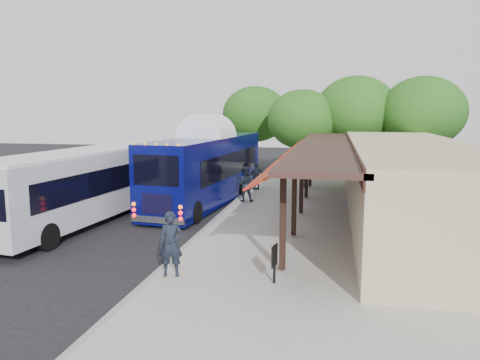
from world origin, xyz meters
The scene contains 15 objects.
ground centered at (0.00, 0.00, 0.00)m, with size 90.00×90.00×0.00m, color black.
sidewalk centered at (5.00, 4.00, 0.07)m, with size 10.00×40.00×0.15m, color #9E9B93.
curb centered at (0.05, 4.00, 0.07)m, with size 0.20×40.00×0.16m, color gray.
station_shelter centered at (8.38, 4.00, 1.85)m, with size 8.15×20.00×3.60m.
coach_bus centered at (-1.45, 6.48, 2.06)m, with size 3.67×12.14×3.83m.
city_bus centered at (-5.62, 1.29, 1.80)m, with size 3.67×12.32×3.26m.
ped_a centered at (0.60, -5.00, 1.12)m, with size 0.71×0.46×1.94m, color black.
ped_b centered at (0.60, 6.62, 1.09)m, with size 0.92×0.72×1.89m, color black.
ped_c centered at (0.60, 10.40, 0.99)m, with size 0.98×0.41×1.67m, color black.
ped_d centered at (3.40, 11.91, 1.07)m, with size 1.19×0.69×1.85m, color black.
sign_board centered at (3.66, -5.00, 0.91)m, with size 0.13×0.51×1.12m.
tree_left centered at (2.90, 16.71, 4.33)m, with size 5.08×5.08×6.50m.
tree_mid centered at (6.69, 17.55, 4.98)m, with size 5.84×5.84×7.47m.
tree_right centered at (11.07, 16.30, 4.87)m, with size 5.70×5.70×7.30m.
tree_far centered at (-1.35, 21.32, 4.66)m, with size 5.46×5.46×6.99m.
Camera 1 is at (5.23, -17.64, 5.03)m, focal length 35.00 mm.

